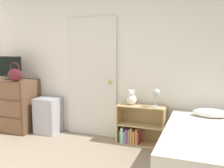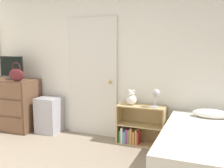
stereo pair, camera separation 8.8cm
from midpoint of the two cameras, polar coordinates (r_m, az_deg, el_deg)
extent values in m
cube|color=white|center=(4.23, -0.79, 5.01)|extent=(10.00, 0.06, 2.55)
cube|color=silver|center=(4.30, -4.02, 1.53)|extent=(0.91, 0.04, 2.02)
sphere|color=gold|center=(4.13, 0.07, 0.41)|extent=(0.06, 0.06, 0.06)
cube|color=brown|center=(5.01, -20.98, -4.33)|extent=(0.89, 0.53, 0.94)
cube|color=brown|center=(4.90, -22.94, -8.46)|extent=(0.82, 0.01, 0.28)
cube|color=brown|center=(4.82, -23.14, -4.93)|extent=(0.82, 0.01, 0.28)
cube|color=brown|center=(4.77, -23.35, -1.30)|extent=(0.82, 0.01, 0.28)
cube|color=black|center=(4.96, -21.34, 1.11)|extent=(0.18, 0.16, 0.01)
cylinder|color=black|center=(4.95, -21.35, 1.42)|extent=(0.04, 0.04, 0.04)
cube|color=black|center=(4.94, -21.48, 3.78)|extent=(0.51, 0.02, 0.37)
cube|color=black|center=(4.93, -21.59, 3.77)|extent=(0.48, 0.01, 0.33)
ellipsoid|color=#591E23|center=(4.61, -20.48, 1.94)|extent=(0.32, 0.09, 0.22)
torus|color=#591E23|center=(4.60, -20.56, 3.49)|extent=(0.19, 0.01, 0.19)
cube|color=#ADADB7|center=(4.66, -13.61, -6.89)|extent=(0.40, 0.38, 0.63)
cube|color=tan|center=(4.10, 2.32, -8.79)|extent=(0.02, 0.29, 0.62)
cube|color=tan|center=(3.93, 12.56, -9.72)|extent=(0.02, 0.29, 0.62)
cube|color=tan|center=(4.10, 7.25, -13.32)|extent=(0.71, 0.29, 0.02)
cube|color=tan|center=(4.00, 7.33, -9.28)|extent=(0.71, 0.29, 0.02)
cube|color=tan|center=(3.92, 7.41, -5.06)|extent=(0.71, 0.29, 0.02)
cube|color=tan|center=(4.14, 7.82, -8.72)|extent=(0.75, 0.01, 0.62)
cube|color=#338C4C|center=(4.13, 2.84, -11.55)|extent=(0.02, 0.22, 0.20)
cube|color=white|center=(4.12, 3.32, -11.25)|extent=(0.03, 0.24, 0.24)
cube|color=teal|center=(4.09, 3.69, -11.81)|extent=(0.04, 0.17, 0.19)
cube|color=#8C3F8C|center=(4.07, 4.21, -11.62)|extent=(0.03, 0.18, 0.23)
cube|color=tan|center=(4.09, 4.82, -11.55)|extent=(0.02, 0.24, 0.22)
cube|color=tan|center=(4.07, 5.35, -11.44)|extent=(0.04, 0.24, 0.25)
cube|color=orange|center=(4.05, 5.85, -11.90)|extent=(0.03, 0.19, 0.21)
cube|color=tan|center=(4.04, 6.46, -11.73)|extent=(0.03, 0.20, 0.24)
cube|color=red|center=(4.02, 6.75, -12.12)|extent=(0.02, 0.17, 0.20)
sphere|color=silver|center=(3.95, 5.11, -3.61)|extent=(0.16, 0.16, 0.16)
sphere|color=silver|center=(3.93, 5.13, -2.09)|extent=(0.10, 0.10, 0.10)
sphere|color=silver|center=(3.89, 4.95, -2.30)|extent=(0.04, 0.04, 0.04)
sphere|color=silver|center=(3.93, 4.61, -1.51)|extent=(0.04, 0.04, 0.04)
sphere|color=silver|center=(3.91, 5.67, -1.58)|extent=(0.04, 0.04, 0.04)
cylinder|color=#B2B2B7|center=(3.85, 10.34, -5.16)|extent=(0.13, 0.13, 0.01)
cylinder|color=#B2B2B7|center=(3.83, 10.37, -3.78)|extent=(0.01, 0.01, 0.18)
sphere|color=#B2B2B7|center=(3.78, 10.72, -2.03)|extent=(0.12, 0.12, 0.12)
cube|color=silver|center=(3.17, 22.10, -13.97)|extent=(1.05, 1.76, 0.45)
ellipsoid|color=white|center=(3.71, 22.27, -6.29)|extent=(0.49, 0.28, 0.12)
camera|label=1|loc=(0.04, -89.36, 0.09)|focal=40.00mm
camera|label=2|loc=(0.04, 90.64, -0.09)|focal=40.00mm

